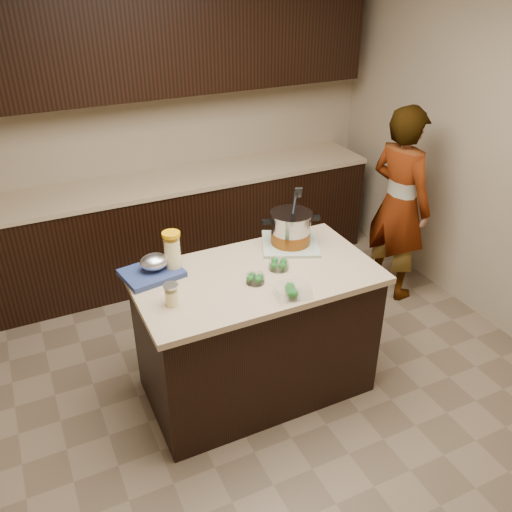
{
  "coord_description": "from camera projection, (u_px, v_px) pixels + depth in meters",
  "views": [
    {
      "loc": [
        -1.19,
        -2.5,
        2.6
      ],
      "look_at": [
        0.0,
        0.0,
        1.02
      ],
      "focal_mm": 38.0,
      "sensor_mm": 36.0,
      "label": 1
    }
  ],
  "objects": [
    {
      "name": "stock_pot",
      "position": [
        291.0,
        230.0,
        3.5
      ],
      "size": [
        0.38,
        0.33,
        0.39
      ],
      "rotation": [
        0.0,
        0.0,
        -0.26
      ],
      "color": "#B7B7BC",
      "rests_on": "dish_towel"
    },
    {
      "name": "dish_towel",
      "position": [
        290.0,
        244.0,
        3.55
      ],
      "size": [
        0.48,
        0.48,
        0.02
      ],
      "primitive_type": "cube",
      "rotation": [
        0.0,
        0.0,
        -0.42
      ],
      "color": "#55754E",
      "rests_on": "island"
    },
    {
      "name": "room_shell",
      "position": [
        256.0,
        141.0,
        2.84
      ],
      "size": [
        4.04,
        4.04,
        2.72
      ],
      "color": "tan",
      "rests_on": "ground"
    },
    {
      "name": "ground_plane",
      "position": [
        256.0,
        386.0,
        3.69
      ],
      "size": [
        4.0,
        4.0,
        0.0
      ],
      "primitive_type": "plane",
      "color": "brown",
      "rests_on": "ground"
    },
    {
      "name": "person",
      "position": [
        399.0,
        204.0,
        4.36
      ],
      "size": [
        0.47,
        0.64,
        1.6
      ],
      "primitive_type": "imported",
      "rotation": [
        0.0,
        0.0,
        1.73
      ],
      "color": "gray",
      "rests_on": "ground"
    },
    {
      "name": "broccoli_tub_rect",
      "position": [
        292.0,
        291.0,
        3.02
      ],
      "size": [
        0.21,
        0.16,
        0.07
      ],
      "rotation": [
        0.0,
        0.0,
        -0.14
      ],
      "color": "silver",
      "rests_on": "island"
    },
    {
      "name": "back_cabinets",
      "position": [
        168.0,
        173.0,
        4.59
      ],
      "size": [
        3.6,
        0.63,
        2.33
      ],
      "color": "black",
      "rests_on": "ground"
    },
    {
      "name": "island",
      "position": [
        256.0,
        333.0,
        3.46
      ],
      "size": [
        1.46,
        0.81,
        0.9
      ],
      "color": "black",
      "rests_on": "ground"
    },
    {
      "name": "broccoli_tub_left",
      "position": [
        279.0,
        265.0,
        3.28
      ],
      "size": [
        0.13,
        0.13,
        0.06
      ],
      "rotation": [
        0.0,
        0.0,
        -0.1
      ],
      "color": "silver",
      "rests_on": "island"
    },
    {
      "name": "blue_tray",
      "position": [
        153.0,
        269.0,
        3.2
      ],
      "size": [
        0.38,
        0.32,
        0.13
      ],
      "rotation": [
        0.0,
        0.0,
        0.17
      ],
      "color": "navy",
      "rests_on": "island"
    },
    {
      "name": "lemonade_pitcher",
      "position": [
        173.0,
        254.0,
        3.2
      ],
      "size": [
        0.11,
        0.11,
        0.26
      ],
      "rotation": [
        0.0,
        0.0,
        0.02
      ],
      "color": "#EFE192",
      "rests_on": "island"
    },
    {
      "name": "mason_jar",
      "position": [
        171.0,
        295.0,
        2.93
      ],
      "size": [
        0.1,
        0.1,
        0.14
      ],
      "rotation": [
        0.0,
        0.0,
        -0.28
      ],
      "color": "#EFE192",
      "rests_on": "island"
    },
    {
      "name": "broccoli_tub_right",
      "position": [
        255.0,
        279.0,
        3.14
      ],
      "size": [
        0.13,
        0.13,
        0.05
      ],
      "rotation": [
        0.0,
        0.0,
        -0.2
      ],
      "color": "silver",
      "rests_on": "island"
    }
  ]
}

